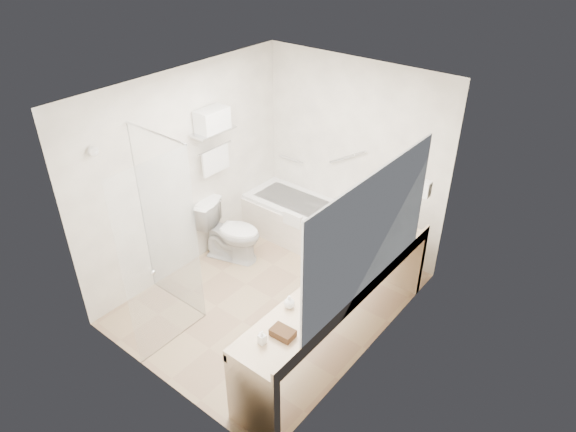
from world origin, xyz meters
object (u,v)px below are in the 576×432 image
Objects in this scene: bathtub at (302,221)px; water_bottle_left at (364,253)px; toilet at (231,232)px; amenity_basket at (283,333)px; vanity_counter at (340,299)px.

water_bottle_left is (1.50, -0.95, 0.67)m from bathtub.
water_bottle_left is at bearing -108.43° from toilet.
toilet is at bearing 145.41° from amenity_basket.
water_bottle_left is at bearing 93.36° from vanity_counter.
bathtub is at bearing -43.70° from toilet.
amenity_basket is at bearing -56.32° from bathtub.
bathtub is at bearing 123.68° from amenity_basket.
toilet is (-1.97, 0.46, -0.25)m from vanity_counter.
vanity_counter reaches higher than toilet.
vanity_counter is 2.04m from toilet.
amenity_basket reaches higher than toilet.
toilet reaches higher than bathtub.
bathtub is 0.59× the size of vanity_counter.
toilet is at bearing 166.91° from vanity_counter.
vanity_counter is 13.20× the size of amenity_basket.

